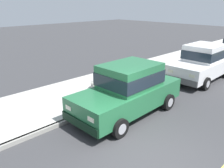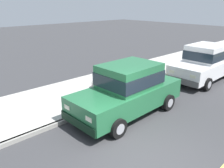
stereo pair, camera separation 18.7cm
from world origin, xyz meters
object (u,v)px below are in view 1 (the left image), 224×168
object	(u,v)px
dog_grey	(94,82)
fire_hydrant	(144,77)
car_white_sedan	(203,62)
car_green_sedan	(128,89)

from	to	relation	value
dog_grey	fire_hydrant	distance (m)	2.53
fire_hydrant	car_white_sedan	bearing A→B (deg)	64.15
car_white_sedan	fire_hydrant	xyz separation A→B (m)	(-1.53, -3.15, -0.51)
car_green_sedan	dog_grey	world-z (taller)	car_green_sedan
car_green_sedan	fire_hydrant	size ratio (longest dim) A/B	6.38
car_green_sedan	car_white_sedan	distance (m)	5.96
dog_grey	car_green_sedan	bearing A→B (deg)	-13.07
car_green_sedan	car_white_sedan	bearing A→B (deg)	89.34
car_green_sedan	fire_hydrant	world-z (taller)	car_green_sedan
car_green_sedan	fire_hydrant	distance (m)	3.21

